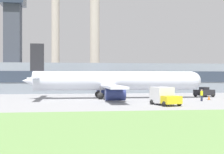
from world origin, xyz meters
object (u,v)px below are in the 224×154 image
at_px(airplane, 112,81).
at_px(pushback_tug, 204,92).
at_px(fuel_truck, 164,96).
at_px(ground_crew_person, 202,95).

distance_m(airplane, pushback_tug, 18.04).
height_order(pushback_tug, fuel_truck, fuel_truck).
xyz_separation_m(pushback_tug, ground_crew_person, (-4.86, -10.01, 0.08)).
height_order(fuel_truck, ground_crew_person, fuel_truck).
xyz_separation_m(airplane, ground_crew_person, (12.96, -8.23, -2.06)).
bearing_deg(pushback_tug, fuel_truck, -128.83).
bearing_deg(fuel_truck, airplane, 110.04).
height_order(airplane, pushback_tug, airplane).
xyz_separation_m(airplane, fuel_truck, (5.11, -14.02, -1.81)).
xyz_separation_m(fuel_truck, ground_crew_person, (7.85, 5.79, -0.25)).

